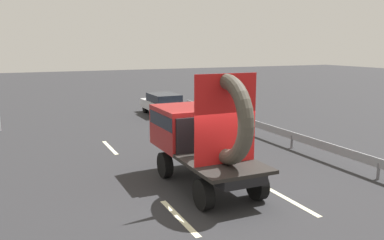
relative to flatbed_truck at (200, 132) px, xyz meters
The scene contains 8 objects.
ground_plane 2.14m from the flatbed_truck, 87.29° to the right, with size 120.00×120.00×0.00m, color #28282B.
flatbed_truck is the anchor object (origin of this frame).
distant_sedan 12.57m from the flatbed_truck, 74.77° to the left, with size 1.77×4.14×1.35m.
guardrail 7.04m from the flatbed_truck, 38.91° to the left, with size 0.10×17.65×0.71m.
lane_dash_left_near 3.22m from the flatbed_truck, 126.41° to the right, with size 2.36×0.16×0.01m, color beige.
lane_dash_left_far 5.95m from the flatbed_truck, 106.75° to the left, with size 2.44×0.16×0.01m, color beige.
lane_dash_right_near 3.49m from the flatbed_truck, 57.72° to the right, with size 2.23×0.16×0.01m, color beige.
lane_dash_right_far 6.17m from the flatbed_truck, 73.93° to the left, with size 2.34×0.16×0.01m, color beige.
Camera 1 is at (-5.33, -9.57, 4.32)m, focal length 36.95 mm.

